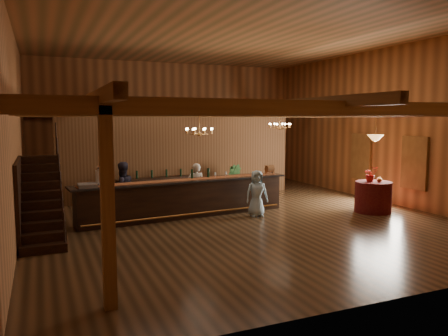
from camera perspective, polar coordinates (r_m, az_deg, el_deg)
name	(u,v)px	position (r m, az deg, el deg)	size (l,w,h in m)	color
floor	(230,215)	(13.81, 0.82, -6.10)	(14.00, 14.00, 0.00)	brown
ceiling	(231,35)	(13.71, 0.86, 16.95)	(14.00, 14.00, 0.00)	#AC693C
wall_back	(168,124)	(20.09, -7.27, 5.68)	(12.00, 0.10, 5.50)	#A86436
wall_front	(405,134)	(7.62, 22.61, 4.07)	(12.00, 0.10, 5.50)	#A86436
wall_left	(15,129)	(12.35, -25.65, 4.65)	(0.10, 14.00, 5.50)	#A86436
wall_right	(382,126)	(16.82, 19.98, 5.21)	(0.10, 14.00, 5.50)	#A86436
beam_grid	(224,111)	(13.95, 0.00, 7.43)	(11.90, 13.90, 0.39)	brown
support_posts	(237,166)	(13.10, 1.71, 0.31)	(9.20, 10.20, 3.20)	brown
partition_wall	(181,157)	(16.65, -5.61, 1.42)	(9.00, 0.18, 3.10)	brown
window_right_front	(415,163)	(15.71, 23.64, 0.61)	(0.12, 1.05, 1.75)	white
window_right_back	(361,157)	(17.59, 17.50, 1.42)	(0.12, 1.05, 1.75)	white
staircase	(42,200)	(11.77, -22.72, -3.85)	(1.00, 2.80, 2.00)	black
backroom_boxes	(172,177)	(18.73, -6.79, -1.19)	(4.10, 0.60, 1.10)	black
tasting_bar	(185,198)	(13.47, -5.08, -3.92)	(6.91, 1.50, 1.16)	black
beverage_dispenser	(100,175)	(12.63, -15.86, -0.94)	(0.26, 0.26, 0.60)	silver
glass_rack_tray	(88,185)	(12.49, -17.38, -2.17)	(0.50, 0.50, 0.10)	gray
raffle_drum	(270,169)	(14.79, 5.98, -0.12)	(0.34, 0.24, 0.30)	brown
bar_bottle_0	(192,174)	(13.60, -4.20, -0.78)	(0.07, 0.07, 0.30)	black
bar_bottle_1	(208,173)	(13.84, -2.08, -0.65)	(0.07, 0.07, 0.30)	black
bar_bottle_2	(208,173)	(13.84, -2.06, -0.64)	(0.07, 0.07, 0.30)	black
backbar_shelf	(159,189)	(16.13, -8.43, -2.76)	(3.12, 0.49, 0.88)	black
round_table	(373,197)	(14.88, 18.89, -3.59)	(1.15, 1.15, 0.99)	#521910
chandelier_left	(199,131)	(12.46, -3.24, 4.87)	(0.80, 0.80, 0.70)	#B57737
chandelier_right	(280,126)	(16.14, 7.29, 5.53)	(0.80, 0.80, 0.60)	#B57737
pendant_lamp	(375,138)	(14.68, 19.16, 3.76)	(0.52, 0.52, 0.90)	#B57737
bartender	(196,187)	(14.27, -3.66, -2.49)	(0.57, 0.38, 1.57)	silver
staff_second	(122,190)	(13.71, -13.17, -2.75)	(0.83, 0.64, 1.70)	#2B2A3C
guest	(257,193)	(13.46, 4.30, -3.33)	(0.70, 0.46, 1.44)	#A4CEE5
floor_plant	(232,180)	(16.82, 1.04, -1.62)	(0.70, 0.57, 1.28)	#254B20
table_flowers	(370,174)	(14.81, 18.59, -0.74)	(0.43, 0.38, 0.48)	#B21918
table_vase	(379,177)	(14.81, 19.64, -1.16)	(0.15, 0.15, 0.29)	#B57737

